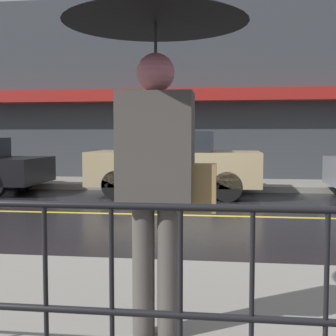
% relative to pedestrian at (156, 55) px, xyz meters
% --- Properties ---
extents(ground_plane, '(80.00, 80.00, 0.00)m').
position_rel_pedestrian_xyz_m(ground_plane, '(-0.27, 5.37, -1.92)').
color(ground_plane, black).
extents(sidewalk_near, '(28.00, 2.78, 0.15)m').
position_rel_pedestrian_xyz_m(sidewalk_near, '(-0.27, 0.42, -1.85)').
color(sidewalk_near, gray).
rests_on(sidewalk_near, ground_plane).
extents(sidewalk_far, '(28.00, 2.16, 0.15)m').
position_rel_pedestrian_xyz_m(sidewalk_far, '(-0.27, 10.00, -1.85)').
color(sidewalk_far, gray).
rests_on(sidewalk_far, ground_plane).
extents(lane_marking, '(25.20, 0.12, 0.01)m').
position_rel_pedestrian_xyz_m(lane_marking, '(-0.27, 5.37, -1.92)').
color(lane_marking, gold).
rests_on(lane_marking, ground_plane).
extents(building_storefront, '(28.00, 0.85, 5.56)m').
position_rel_pedestrian_xyz_m(building_storefront, '(-0.27, 11.20, 0.85)').
color(building_storefront, '#383D42').
rests_on(building_storefront, ground_plane).
extents(railing_foreground, '(12.00, 0.04, 0.96)m').
position_rel_pedestrian_xyz_m(railing_foreground, '(-0.27, -0.73, -1.17)').
color(railing_foreground, black).
rests_on(railing_foreground, sidewalk_near).
extents(pedestrian, '(1.14, 1.14, 2.22)m').
position_rel_pedestrian_xyz_m(pedestrian, '(0.00, 0.00, 0.00)').
color(pedestrian, '#4C4742').
rests_on(pedestrian, sidewalk_near).
extents(car_tan, '(3.93, 1.82, 1.52)m').
position_rel_pedestrian_xyz_m(car_tan, '(-0.83, 8.01, -1.14)').
color(car_tan, tan).
rests_on(car_tan, ground_plane).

